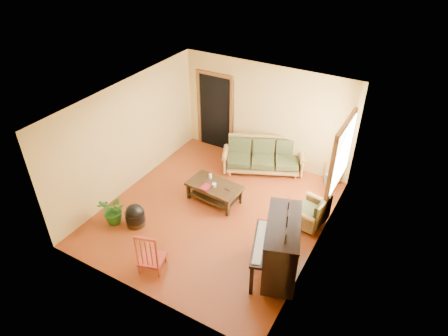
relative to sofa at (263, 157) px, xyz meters
The scene contains 16 objects.
floor 2.05m from the sofa, 96.24° to the right, with size 5.00×5.00×0.00m, color #5E220C.
doorway 1.84m from the sofa, 163.82° to the left, with size 1.08×0.16×2.05m, color black.
window 2.37m from the sofa, 19.26° to the right, with size 0.12×1.36×1.46m, color white.
sofa is the anchor object (origin of this frame).
coffee_table 1.71m from the sofa, 104.99° to the right, with size 1.22×0.66×0.44m, color black.
armchair 2.15m from the sofa, 37.97° to the right, with size 0.71×0.75×0.75m, color olive.
piano 3.33m from the sofa, 59.73° to the right, with size 0.80×1.35×1.20m, color black.
footstool 3.50m from the sofa, 114.89° to the right, with size 0.41×0.41×0.39m, color black.
red_chair 3.96m from the sofa, 95.97° to the right, with size 0.44×0.48×0.93m, color maroon.
leaning_frame 1.73m from the sofa, 13.69° to the left, with size 0.40×0.09×0.53m, color #AC7F39.
ceramic_crock 1.69m from the sofa, 10.99° to the left, with size 0.21×0.21×0.26m, color #314493.
potted_plant 3.83m from the sofa, 119.67° to the right, with size 0.59×0.51×0.65m, color #225F1B.
book 1.93m from the sofa, 109.47° to the right, with size 0.18×0.24×0.02m, color maroon.
candle 1.61m from the sofa, 113.78° to the right, with size 0.07×0.07×0.12m, color white.
glass_jar 1.73m from the sofa, 104.07° to the right, with size 0.09×0.09×0.06m, color white.
remote 1.66m from the sofa, 93.51° to the right, with size 0.13×0.04×0.01m, color black.
Camera 1 is at (3.51, -5.78, 5.74)m, focal length 32.00 mm.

